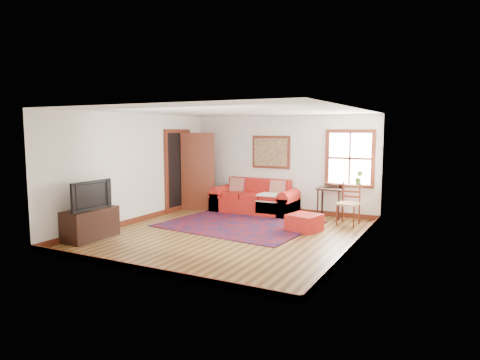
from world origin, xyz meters
The scene contains 13 objects.
ground centered at (0.00, 0.00, 0.00)m, with size 5.50×5.50×0.00m, color #482C13.
room_envelope centered at (0.00, 0.02, 1.65)m, with size 5.04×5.54×2.52m.
window centered at (1.78, 2.70, 1.31)m, with size 1.18×0.20×1.38m.
doorway centered at (-2.21, 1.78, 1.07)m, with size 0.89×1.08×2.14m.
framed_artwork centered at (-0.30, 2.71, 1.55)m, with size 1.05×0.07×0.85m.
persian_rug centered at (-0.25, 0.86, 0.01)m, with size 3.19×2.55×0.02m, color #600D11.
red_leather_sofa centered at (-0.56, 2.32, 0.29)m, with size 2.20×0.91×0.86m.
red_ottoman centered at (1.24, 0.96, 0.18)m, with size 0.62×0.62×0.35m, color #AA1C16.
side_table centered at (1.35, 2.53, 0.61)m, with size 0.61×0.46×0.73m.
ladder_back_chair centered at (1.93, 2.02, 0.52)m, with size 0.49×0.47×0.96m.
media_cabinet centered at (-2.24, -1.63, 0.30)m, with size 0.49×1.09×0.60m, color black.
television centered at (-2.22, -1.68, 0.88)m, with size 0.98×0.13×0.56m, color black.
candle_hurricane centered at (-2.19, -1.25, 0.69)m, with size 0.12×0.12×0.18m.
Camera 1 is at (4.14, -7.53, 2.13)m, focal length 32.00 mm.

